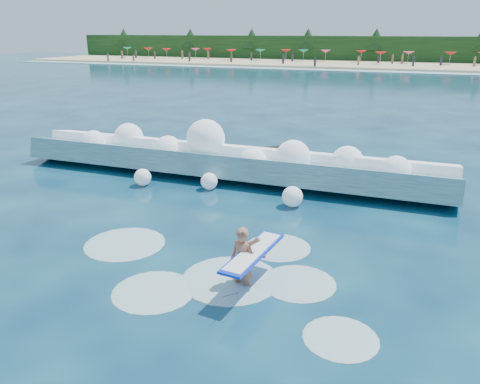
{
  "coord_description": "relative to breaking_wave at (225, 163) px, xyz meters",
  "views": [
    {
      "loc": [
        6.6,
        -11.41,
        6.19
      ],
      "look_at": [
        1.5,
        2.0,
        1.2
      ],
      "focal_mm": 35.0,
      "sensor_mm": 36.0,
      "label": 1
    }
  ],
  "objects": [
    {
      "name": "ground",
      "position": [
        1.16,
        -7.14,
        -0.58
      ],
      "size": [
        200.0,
        200.0,
        0.0
      ],
      "primitive_type": "plane",
      "color": "#07213E",
      "rests_on": "ground"
    },
    {
      "name": "surfer_with_board",
      "position": [
        4.13,
        -8.68,
        0.12
      ],
      "size": [
        1.1,
        3.03,
        1.9
      ],
      "color": "#A25F4B",
      "rests_on": "ground"
    },
    {
      "name": "beachgoers",
      "position": [
        3.42,
        68.5,
        0.53
      ],
      "size": [
        101.92,
        14.06,
        1.94
      ],
      "color": "#3F332D",
      "rests_on": "ground"
    },
    {
      "name": "surf_foam",
      "position": [
        3.01,
        -8.27,
        -0.58
      ],
      "size": [
        9.0,
        5.57,
        0.13
      ],
      "color": "silver",
      "rests_on": "ground"
    },
    {
      "name": "wave_spray",
      "position": [
        -0.02,
        -0.04,
        0.56
      ],
      "size": [
        15.07,
        4.36,
        2.43
      ],
      "color": "white",
      "rests_on": "ground"
    },
    {
      "name": "breaking_wave",
      "position": [
        0.0,
        0.0,
        0.0
      ],
      "size": [
        19.19,
        2.94,
        1.65
      ],
      "color": "teal",
      "rests_on": "ground"
    },
    {
      "name": "beach_umbrellas",
      "position": [
        1.25,
        73.56,
        1.67
      ],
      "size": [
        111.41,
        6.39,
        0.5
      ],
      "color": "#158575",
      "rests_on": "ground"
    },
    {
      "name": "treeline",
      "position": [
        1.16,
        80.86,
        1.92
      ],
      "size": [
        140.0,
        4.0,
        5.0
      ],
      "primitive_type": "cube",
      "color": "black",
      "rests_on": "ground"
    },
    {
      "name": "wet_band",
      "position": [
        1.16,
        59.86,
        -0.54
      ],
      "size": [
        140.0,
        5.0,
        0.08
      ],
      "primitive_type": "cube",
      "color": "silver",
      "rests_on": "ground"
    },
    {
      "name": "rock_cluster",
      "position": [
        -1.24,
        0.94,
        -0.2
      ],
      "size": [
        8.03,
        2.99,
        1.19
      ],
      "color": "black",
      "rests_on": "ground"
    },
    {
      "name": "beach",
      "position": [
        1.16,
        70.86,
        -0.38
      ],
      "size": [
        140.0,
        20.0,
        0.4
      ],
      "primitive_type": "cube",
      "color": "tan",
      "rests_on": "ground"
    }
  ]
}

